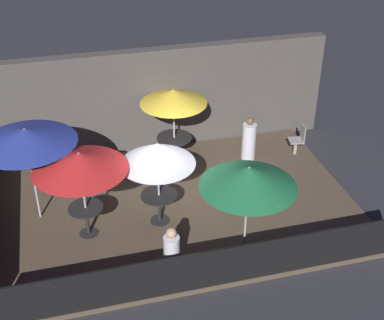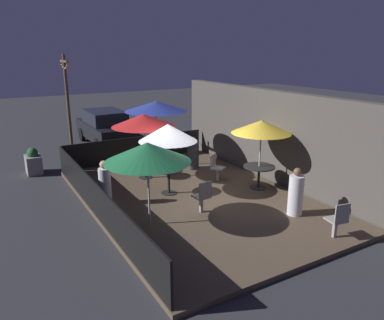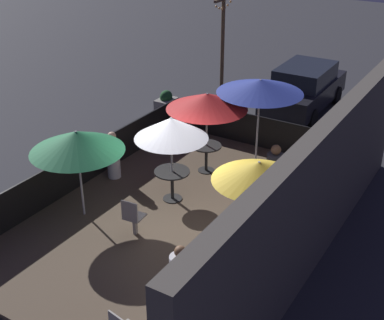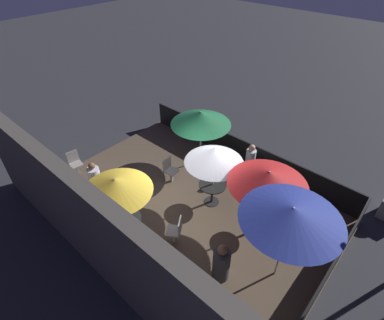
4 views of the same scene
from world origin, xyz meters
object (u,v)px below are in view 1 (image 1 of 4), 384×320
(patio_chair_0, at_px, (227,190))
(patio_chair_1, at_px, (298,139))
(patio_umbrella_4, at_px, (249,177))
(dining_table_2, at_px, (159,200))
(patio_umbrella_1, at_px, (80,161))
(dining_table_1, at_px, (86,213))
(patio_umbrella_2, at_px, (157,154))
(patron_2, at_px, (249,140))
(dining_table_0, at_px, (174,142))
(patron_0, at_px, (172,256))
(patio_umbrella_3, at_px, (26,136))
(patio_umbrella_0, at_px, (173,96))
(patio_chair_2, at_px, (136,164))
(patron_1, at_px, (77,172))

(patio_chair_0, xyz_separation_m, patio_chair_1, (2.78, 1.94, -0.01))
(patio_umbrella_4, height_order, dining_table_2, patio_umbrella_4)
(patio_umbrella_1, xyz_separation_m, patio_umbrella_4, (3.38, -1.33, -0.12))
(dining_table_1, bearing_deg, patio_umbrella_2, 1.50)
(patio_chair_0, bearing_deg, dining_table_2, -0.00)
(patio_umbrella_4, bearing_deg, patron_2, 68.86)
(dining_table_0, height_order, patron_0, patron_0)
(patio_chair_1, bearing_deg, dining_table_2, 34.48)
(patio_umbrella_1, bearing_deg, dining_table_1, 0.00)
(patio_umbrella_3, height_order, patron_2, patio_umbrella_3)
(patio_chair_0, xyz_separation_m, patron_2, (1.31, 2.07, 0.08))
(patio_umbrella_1, relative_size, patio_umbrella_2, 1.03)
(dining_table_1, relative_size, dining_table_2, 0.93)
(patio_chair_0, height_order, patron_0, patron_0)
(dining_table_0, relative_size, patio_chair_0, 1.09)
(dining_table_2, bearing_deg, patio_umbrella_0, 69.67)
(patio_umbrella_1, bearing_deg, patron_0, -50.11)
(patio_umbrella_2, bearing_deg, patio_umbrella_4, -39.59)
(patio_umbrella_2, relative_size, patio_umbrella_3, 0.88)
(patio_chair_1, height_order, patron_0, patron_0)
(patio_umbrella_1, relative_size, patron_2, 1.70)
(patio_umbrella_3, xyz_separation_m, patio_chair_1, (7.32, 1.16, -1.77))
(patio_umbrella_1, xyz_separation_m, patio_chair_1, (6.23, 2.12, -1.51))
(patio_umbrella_0, distance_m, patio_chair_2, 2.08)
(patio_chair_1, relative_size, patron_0, 0.70)
(patio_chair_0, bearing_deg, patio_chair_1, -149.51)
(dining_table_2, bearing_deg, patron_2, 35.90)
(patio_umbrella_0, relative_size, patron_0, 1.68)
(patio_umbrella_2, height_order, dining_table_0, patio_umbrella_2)
(dining_table_2, relative_size, patio_chair_1, 0.96)
(dining_table_0, bearing_deg, patio_chair_1, -9.79)
(dining_table_1, height_order, patron_2, patron_2)
(dining_table_1, height_order, patron_0, patron_0)
(dining_table_0, bearing_deg, dining_table_1, -134.76)
(dining_table_0, distance_m, patron_1, 2.89)
(dining_table_2, relative_size, patron_0, 0.67)
(patio_chair_2, relative_size, patron_1, 0.76)
(patio_umbrella_0, xyz_separation_m, patio_chair_2, (-1.23, -0.80, -1.47))
(patio_umbrella_0, relative_size, patio_umbrella_1, 0.99)
(patio_umbrella_4, xyz_separation_m, patron_2, (1.39, 3.59, -1.30))
(patio_umbrella_0, height_order, dining_table_0, patio_umbrella_0)
(patio_umbrella_1, distance_m, patio_chair_0, 3.77)
(patio_umbrella_4, height_order, patio_chair_1, patio_umbrella_4)
(patio_umbrella_2, xyz_separation_m, patron_2, (3.05, 2.21, -1.32))
(patio_umbrella_0, distance_m, dining_table_0, 1.40)
(patio_umbrella_2, bearing_deg, patio_umbrella_1, -178.50)
(patio_umbrella_1, relative_size, patron_1, 1.82)
(patio_umbrella_2, relative_size, patio_umbrella_4, 1.01)
(dining_table_1, bearing_deg, patio_chair_0, 3.00)
(dining_table_1, height_order, patio_chair_2, patio_chair_2)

